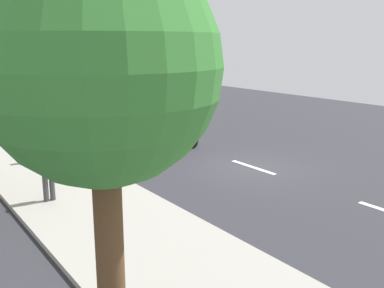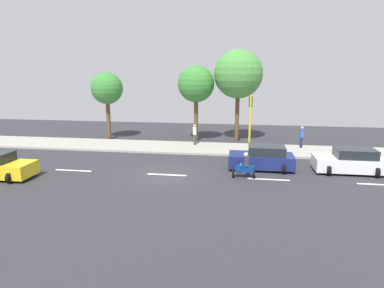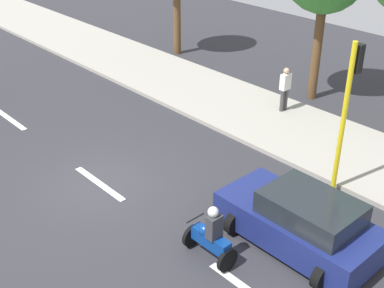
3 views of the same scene
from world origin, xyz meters
name	(u,v)px [view 1 (image 1 of 3)]	position (x,y,z in m)	size (l,w,h in m)	color
ground_plane	(253,169)	(0.00, 0.00, -0.05)	(40.00, 60.00, 0.10)	#2D2D33
sidewalk	(86,202)	(7.00, 0.00, 0.07)	(4.00, 60.00, 0.15)	#9E998E
lane_stripe_far_north	(118,123)	(0.00, -12.00, 0.01)	(0.20, 2.40, 0.01)	white
lane_stripe_north	(171,140)	(0.00, -6.00, 0.01)	(0.20, 2.40, 0.01)	white
lane_stripe_mid	(253,167)	(0.00, 0.00, 0.01)	(0.20, 2.40, 0.01)	white
car_dark_blue	(136,132)	(2.09, -5.72, 0.71)	(2.28, 4.03, 1.52)	navy
car_white	(91,117)	(2.12, -10.99, 0.71)	(2.27, 4.08, 1.52)	white
motorcycle	(184,133)	(0.13, -4.60, 0.64)	(0.60, 1.30, 1.53)	black
pedestrian_near_signal	(48,172)	(7.90, -0.59, 1.06)	(0.40, 0.24, 1.69)	#3F3F3F
traffic_light_corner	(85,90)	(4.85, -4.94, 2.93)	(0.49, 0.24, 4.50)	yellow
street_tree_north	(101,71)	(9.65, 7.52, 4.55)	(2.81, 2.81, 6.01)	brown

